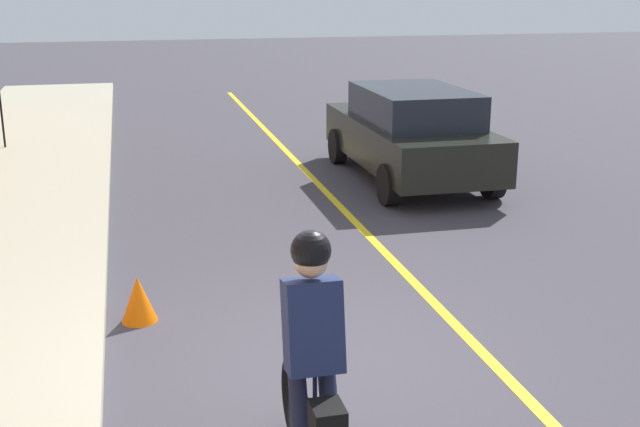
% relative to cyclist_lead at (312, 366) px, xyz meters
% --- Properties ---
extents(ground_plane, '(80.00, 80.00, 0.00)m').
position_rel_cyclist_lead_xyz_m(ground_plane, '(1.69, -0.39, -0.91)').
color(ground_plane, '#3F3C44').
extents(lane_line_centre, '(36.00, 0.12, 0.01)m').
position_rel_cyclist_lead_xyz_m(lane_line_centre, '(1.69, -1.99, -0.91)').
color(lane_line_centre, yellow).
rests_on(lane_line_centre, ground).
extents(cyclist_lead, '(1.71, 0.36, 1.83)m').
position_rel_cyclist_lead_xyz_m(cyclist_lead, '(0.00, 0.00, 0.00)').
color(cyclist_lead, black).
rests_on(cyclist_lead, ground).
extents(patrol_sedan, '(4.41, 1.94, 1.58)m').
position_rel_cyclist_lead_xyz_m(patrol_sedan, '(8.10, -3.58, -0.09)').
color(patrol_sedan, black).
rests_on(patrol_sedan, ground).
extents(traffic_cone_near, '(0.36, 0.36, 0.47)m').
position_rel_cyclist_lead_xyz_m(traffic_cone_near, '(3.11, 1.07, -0.67)').
color(traffic_cone_near, '#FD6405').
rests_on(traffic_cone_near, ground).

